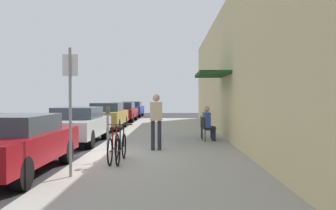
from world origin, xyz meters
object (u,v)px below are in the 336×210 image
Objects in this scene: parked_car_3 at (123,111)px; street_sign at (70,101)px; cafe_chair_1 at (204,125)px; parked_car_0 at (13,143)px; pedestrian_standing at (156,117)px; bicycle_0 at (121,147)px; seated_patron_0 at (208,122)px; parked_car_4 at (132,109)px; parking_meter at (108,124)px; cafe_chair_0 at (207,127)px; parked_car_1 at (77,124)px; bicycle_1 at (114,147)px; parked_car_2 at (107,115)px.

street_sign reaches higher than parked_car_3.
parked_car_0 is at bearing -127.80° from cafe_chair_1.
pedestrian_standing is at bearing 66.50° from street_sign.
street_sign reaches higher than bicycle_0.
street_sign is 6.87m from seated_patron_0.
parked_car_4 is (0.00, 6.15, 0.00)m from parked_car_3.
parking_meter is 3.86m from cafe_chair_0.
parked_car_1 is 3.33× the size of parking_meter.
parked_car_1 reaches higher than bicycle_1.
pedestrian_standing reaches higher than parked_car_3.
parked_car_2 is 1.00× the size of parked_car_4.
street_sign is at bearing -25.63° from parked_car_0.
cafe_chair_1 is at bearing 9.59° from parked_car_1.
cafe_chair_0 is (3.32, 5.91, -1.02)m from street_sign.
parked_car_3 is 6.15m from parked_car_4.
pedestrian_standing reaches higher than bicycle_0.
street_sign reaches higher than parked_car_0.
parking_meter is 2.39m from bicycle_0.
parked_car_4 is at bearing 90.00° from parked_car_1.
parked_car_2 reaches higher than parked_car_3.
parked_car_0 is 23.90m from parked_car_4.
parked_car_4 is at bearing 90.00° from parked_car_2.
seated_patron_0 is at bearing -75.38° from parked_car_4.
parked_car_4 is 2.59× the size of pedestrian_standing.
parking_meter is 0.77× the size of bicycle_1.
parking_meter reaches higher than cafe_chair_0.
street_sign is at bearing -119.31° from cafe_chair_0.
parked_car_2 is 2.57× the size of bicycle_0.
parking_meter is (1.55, -8.30, 0.14)m from parked_car_2.
pedestrian_standing is (3.07, -8.57, 0.38)m from parked_car_2.
bicycle_0 is 1.97× the size of cafe_chair_0.
street_sign reaches higher than pedestrian_standing.
cafe_chair_0 is (2.72, 4.26, 0.14)m from bicycle_1.
parked_car_4 is (0.00, 12.44, -0.02)m from parked_car_2.
parked_car_1 is at bearing 103.78° from street_sign.
seated_patron_0 is (4.88, -18.70, 0.10)m from parked_car_4.
parked_car_4 is at bearing 94.27° from parking_meter.
parked_car_0 is 1.91m from street_sign.
pedestrian_standing is (0.78, 1.96, 0.64)m from bicycle_0.
parking_meter is (1.55, -20.74, 0.17)m from parked_car_4.
bicycle_1 is 2.27m from pedestrian_standing.
cafe_chair_0 is at bearing 31.92° from parking_meter.
seated_patron_0 is (0.06, 0.01, 0.19)m from cafe_chair_0.
parked_car_3 is (0.00, 17.75, 0.01)m from parked_car_0.
bicycle_1 is (0.60, 1.65, -1.16)m from street_sign.
parked_car_0 is at bearing -90.00° from parked_car_3.
street_sign is (1.50, -24.62, 0.92)m from parked_car_4.
parked_car_4 is 19.32m from cafe_chair_0.
parked_car_2 reaches higher than cafe_chair_0.
parked_car_0 is at bearing -116.16° from parking_meter.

